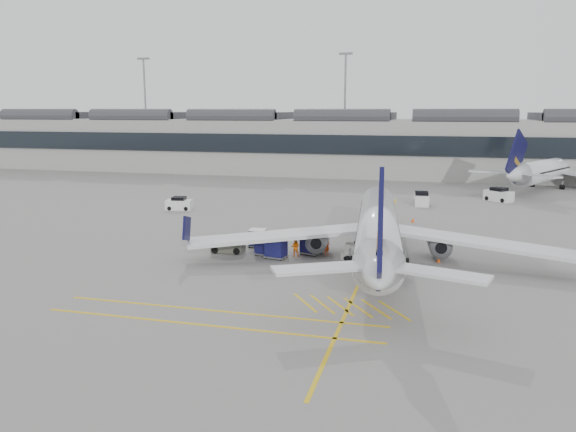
% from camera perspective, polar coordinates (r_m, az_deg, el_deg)
% --- Properties ---
extents(ground, '(220.00, 220.00, 0.00)m').
position_cam_1_polar(ground, '(47.06, -4.71, -5.29)').
color(ground, gray).
rests_on(ground, ground).
extents(terminal, '(200.00, 20.45, 12.40)m').
position_cam_1_polar(terminal, '(115.77, 7.11, 7.31)').
color(terminal, '#9E9E99').
rests_on(terminal, ground).
extents(light_masts, '(113.00, 0.60, 25.45)m').
position_cam_1_polar(light_masts, '(129.74, 7.29, 11.36)').
color(light_masts, slate).
rests_on(light_masts, ground).
extents(apron_markings, '(0.25, 60.00, 0.01)m').
position_cam_1_polar(apron_markings, '(54.47, 8.82, -3.14)').
color(apron_markings, gold).
rests_on(apron_markings, ground).
extents(airliner_main, '(33.20, 36.43, 9.69)m').
position_cam_1_polar(airliner_main, '(49.24, 9.13, -1.25)').
color(airliner_main, silver).
rests_on(airliner_main, ground).
extents(airliner_far, '(31.37, 34.60, 10.20)m').
position_cam_1_polar(airliner_far, '(105.06, 25.25, 4.30)').
color(airliner_far, silver).
rests_on(airliner_far, ground).
extents(belt_loader, '(4.18, 1.48, 1.71)m').
position_cam_1_polar(belt_loader, '(49.78, 7.34, -3.84)').
color(belt_loader, beige).
rests_on(belt_loader, ground).
extents(baggage_cart_a, '(2.14, 1.94, 1.86)m').
position_cam_1_polar(baggage_cart_a, '(51.03, 2.36, -2.83)').
color(baggage_cart_a, gray).
rests_on(baggage_cart_a, ground).
extents(baggage_cart_b, '(1.67, 1.38, 1.73)m').
position_cam_1_polar(baggage_cart_b, '(53.81, -3.10, -2.19)').
color(baggage_cart_b, gray).
rests_on(baggage_cart_b, ground).
extents(baggage_cart_c, '(2.02, 1.77, 1.88)m').
position_cam_1_polar(baggage_cart_c, '(49.62, -1.22, -3.20)').
color(baggage_cart_c, gray).
rests_on(baggage_cart_c, ground).
extents(baggage_cart_d, '(1.98, 1.81, 1.71)m').
position_cam_1_polar(baggage_cart_d, '(50.74, -2.35, -3.00)').
color(baggage_cart_d, gray).
rests_on(baggage_cart_d, ground).
extents(ramp_agent_a, '(0.67, 0.73, 1.67)m').
position_cam_1_polar(ramp_agent_a, '(50.93, 3.98, -3.06)').
color(ramp_agent_a, '#F4420C').
rests_on(ramp_agent_a, ground).
extents(ramp_agent_b, '(0.90, 0.75, 1.70)m').
position_cam_1_polar(ramp_agent_b, '(50.35, 0.73, -3.18)').
color(ramp_agent_b, orange).
rests_on(ramp_agent_b, ground).
extents(pushback_tug, '(2.98, 1.96, 1.61)m').
position_cam_1_polar(pushback_tug, '(52.16, -6.10, -2.90)').
color(pushback_tug, '#56584B').
rests_on(pushback_tug, ground).
extents(safety_cone_nose, '(0.41, 0.41, 0.57)m').
position_cam_1_polar(safety_cone_nose, '(67.15, 12.57, -0.39)').
color(safety_cone_nose, '#F24C0A').
rests_on(safety_cone_nose, ground).
extents(safety_cone_engine, '(0.33, 0.33, 0.45)m').
position_cam_1_polar(safety_cone_engine, '(50.27, 15.06, -4.31)').
color(safety_cone_engine, '#F24C0A').
rests_on(safety_cone_engine, ground).
extents(service_van_left, '(3.56, 2.16, 1.72)m').
position_cam_1_polar(service_van_left, '(75.08, -11.00, 1.21)').
color(service_van_left, silver).
rests_on(service_van_left, ground).
extents(service_van_mid, '(2.19, 3.85, 1.90)m').
position_cam_1_polar(service_van_mid, '(79.33, 13.38, 1.68)').
color(service_van_mid, silver).
rests_on(service_van_mid, ground).
extents(service_van_right, '(4.18, 3.97, 1.98)m').
position_cam_1_polar(service_van_right, '(86.18, 20.61, 2.02)').
color(service_van_right, silver).
rests_on(service_van_right, ground).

